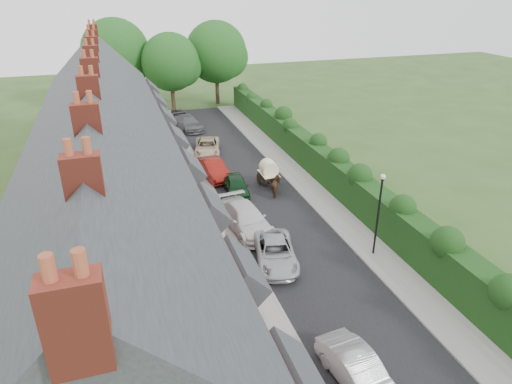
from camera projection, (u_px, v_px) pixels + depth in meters
ground at (355, 308)px, 22.52m from camera, size 140.00×140.00×0.00m
road at (271, 212)px, 31.87m from camera, size 6.00×58.00×0.02m
pavement_hedge_side at (325, 203)px, 32.98m from camera, size 2.20×58.00×0.12m
pavement_house_side at (218, 219)px, 30.79m from camera, size 1.70×58.00×0.12m
kerb_hedge_side at (311, 205)px, 32.69m from camera, size 0.18×58.00×0.13m
kerb_house_side at (229, 217)px, 31.01m from camera, size 0.18×58.00×0.13m
hedge at (349, 180)px, 32.82m from camera, size 2.10×58.00×2.85m
terrace_row at (109, 176)px, 26.25m from camera, size 9.05×40.50×11.50m
garden_wall_row at (206, 223)px, 29.48m from camera, size 0.35×40.35×1.10m
lamppost at (379, 205)px, 25.51m from camera, size 0.32×0.32×5.16m
tree_far_left at (173, 63)px, 53.96m from camera, size 7.14×6.80×9.29m
tree_far_right at (219, 53)px, 57.09m from camera, size 7.98×7.60×10.31m
tree_far_back at (119, 54)px, 54.53m from camera, size 8.40×8.00×10.82m
car_silver_a at (359, 372)px, 17.99m from camera, size 2.02×4.45×1.41m
car_silver_b at (275, 252)px, 25.90m from camera, size 3.19×5.19×1.34m
car_white at (246, 219)px, 29.25m from camera, size 2.86×5.74×1.60m
car_green at (236, 186)px, 34.19m from camera, size 2.08×4.19×1.37m
car_red at (213, 169)px, 37.08m from camera, size 2.22×4.73×1.50m
car_beige at (207, 147)px, 42.14m from camera, size 3.33×5.29×1.36m
car_grey at (188, 123)px, 48.99m from camera, size 2.96×5.31×1.45m
car_black at (180, 116)px, 51.61m from camera, size 1.93×4.10×1.35m
horse at (276, 187)px, 34.02m from camera, size 1.19×1.82×1.41m
horse_cart at (269, 171)px, 35.36m from camera, size 1.34×2.96×2.13m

